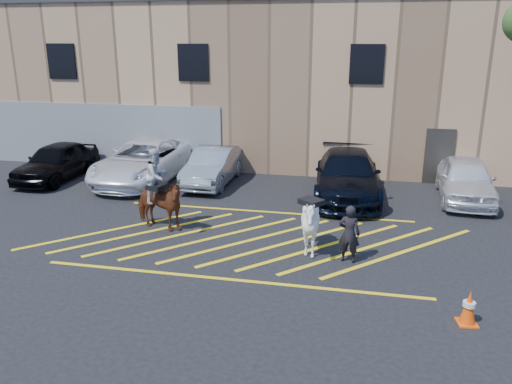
% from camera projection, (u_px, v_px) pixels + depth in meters
% --- Properties ---
extents(ground, '(90.00, 90.00, 0.00)m').
position_uv_depth(ground, '(253.00, 236.00, 14.57)').
color(ground, black).
rests_on(ground, ground).
extents(car_black_suv, '(1.82, 4.42, 1.50)m').
position_uv_depth(car_black_suv, '(57.00, 161.00, 20.34)').
color(car_black_suv, black).
rests_on(car_black_suv, ground).
extents(car_white_pickup, '(2.83, 5.87, 1.61)m').
position_uv_depth(car_white_pickup, '(144.00, 161.00, 20.11)').
color(car_white_pickup, white).
rests_on(car_white_pickup, ground).
extents(car_silver_sedan, '(1.55, 4.30, 1.41)m').
position_uv_depth(car_silver_sedan, '(213.00, 166.00, 19.76)').
color(car_silver_sedan, '#8D949A').
rests_on(car_silver_sedan, ground).
extents(car_blue_suv, '(2.55, 5.68, 1.62)m').
position_uv_depth(car_blue_suv, '(347.00, 175.00, 18.09)').
color(car_blue_suv, black).
rests_on(car_blue_suv, ground).
extents(car_white_suv, '(2.04, 4.53, 1.51)m').
position_uv_depth(car_white_suv, '(466.00, 179.00, 17.71)').
color(car_white_suv, white).
rests_on(car_white_suv, ground).
extents(handler, '(0.61, 0.45, 1.52)m').
position_uv_depth(handler, '(349.00, 234.00, 12.72)').
color(handler, black).
rests_on(handler, ground).
extents(warehouse, '(32.42, 10.20, 7.30)m').
position_uv_depth(warehouse, '(303.00, 79.00, 24.73)').
color(warehouse, tan).
rests_on(warehouse, ground).
extents(hatching_zone, '(12.60, 5.12, 0.01)m').
position_uv_depth(hatching_zone, '(251.00, 240.00, 14.29)').
color(hatching_zone, yellow).
rests_on(hatching_zone, ground).
extents(mounted_bay, '(2.06, 1.36, 2.50)m').
position_uv_depth(mounted_bay, '(158.00, 198.00, 14.82)').
color(mounted_bay, brown).
rests_on(mounted_bay, ground).
extents(saddled_white, '(1.96, 1.99, 1.65)m').
position_uv_depth(saddled_white, '(310.00, 225.00, 13.16)').
color(saddled_white, white).
rests_on(saddled_white, ground).
extents(traffic_cone, '(0.43, 0.43, 0.73)m').
position_uv_depth(traffic_cone, '(469.00, 307.00, 10.00)').
color(traffic_cone, '#FF540A').
rests_on(traffic_cone, ground).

